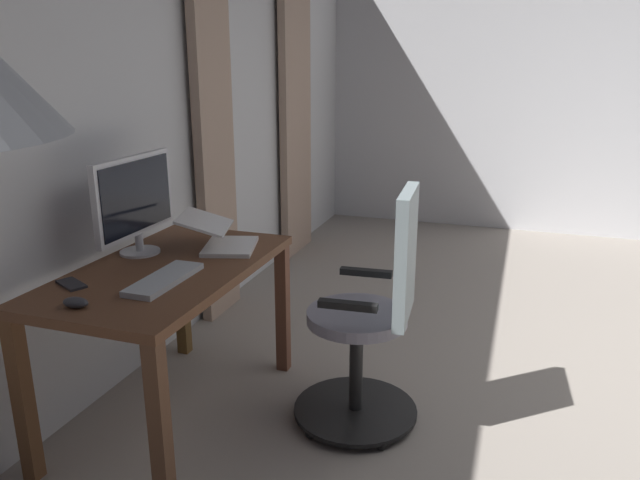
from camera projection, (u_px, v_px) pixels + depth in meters
The scene contains 10 objects.
back_room_partition at pixel (159, 108), 3.27m from camera, with size 6.16×0.10×2.64m, color silver.
curtain_left_panel at pixel (296, 115), 4.89m from camera, with size 0.55×0.06×2.28m, color tan.
curtain_right_panel at pixel (214, 134), 3.65m from camera, with size 0.40×0.06×2.28m, color tan.
desk at pixel (169, 289), 2.62m from camera, with size 1.20×0.68×0.72m.
office_chair at pixel (373, 322), 2.62m from camera, with size 0.56×0.56×1.07m.
computer_monitor at pixel (135, 200), 2.70m from camera, with size 0.54×0.18×0.44m.
computer_keyboard at pixel (164, 279), 2.41m from camera, with size 0.39×0.13×0.02m, color #B7BCC1.
laptop at pixel (221, 237), 2.82m from camera, with size 0.37×0.40×0.17m.
computer_mouse at pixel (76, 302), 2.16m from camera, with size 0.06×0.10×0.04m, color #333338.
cell_phone_by_monitor at pixel (71, 284), 2.38m from camera, with size 0.07×0.14×0.01m, color #232328.
Camera 1 is at (2.88, -1.13, 1.57)m, focal length 34.15 mm.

